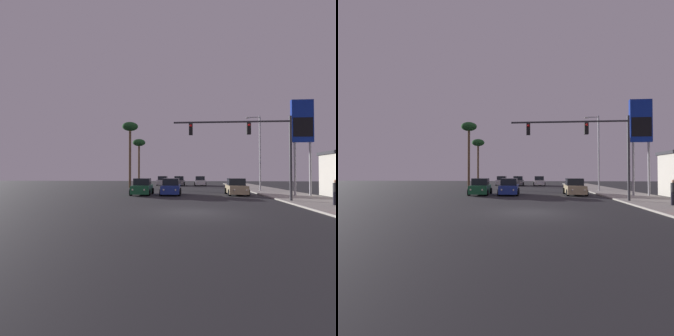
% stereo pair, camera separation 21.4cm
% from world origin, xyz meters
% --- Properties ---
extents(ground_plane, '(120.00, 120.00, 0.00)m').
position_xyz_m(ground_plane, '(0.00, 0.00, 0.00)').
color(ground_plane, '#28282B').
extents(sidewalk_right, '(5.00, 60.00, 0.12)m').
position_xyz_m(sidewalk_right, '(9.50, 10.00, 0.06)').
color(sidewalk_right, '#9E998E').
rests_on(sidewalk_right, ground).
extents(car_silver, '(2.04, 4.33, 1.68)m').
position_xyz_m(car_silver, '(-4.93, 33.40, 0.76)').
color(car_silver, '#B7B7BC').
rests_on(car_silver, ground).
extents(car_white, '(2.04, 4.32, 1.68)m').
position_xyz_m(car_white, '(1.90, 32.56, 0.76)').
color(car_white, silver).
rests_on(car_white, ground).
extents(car_green, '(2.04, 4.34, 1.68)m').
position_xyz_m(car_green, '(-4.96, 11.79, 0.76)').
color(car_green, '#195933').
rests_on(car_green, ground).
extents(car_grey, '(2.04, 4.34, 1.68)m').
position_xyz_m(car_grey, '(-1.85, 32.74, 0.76)').
color(car_grey, slate).
rests_on(car_grey, ground).
extents(car_tan, '(2.04, 4.34, 1.68)m').
position_xyz_m(car_tan, '(4.65, 12.32, 0.76)').
color(car_tan, tan).
rests_on(car_tan, ground).
extents(car_blue, '(2.04, 4.31, 1.68)m').
position_xyz_m(car_blue, '(-2.01, 11.87, 0.76)').
color(car_blue, navy).
rests_on(car_blue, ground).
extents(traffic_light_mast, '(9.09, 0.36, 6.50)m').
position_xyz_m(traffic_light_mast, '(4.89, 5.81, 4.82)').
color(traffic_light_mast, '#38383D').
rests_on(traffic_light_mast, sidewalk_right).
extents(street_lamp, '(1.74, 0.24, 9.00)m').
position_xyz_m(street_lamp, '(8.25, 17.29, 5.12)').
color(street_lamp, '#99999E').
rests_on(street_lamp, sidewalk_right).
extents(gas_station_sign, '(2.00, 0.42, 9.00)m').
position_xyz_m(gas_station_sign, '(10.45, 10.52, 6.62)').
color(gas_station_sign, '#99999E').
rests_on(gas_station_sign, sidewalk_right).
extents(pedestrian_on_sidewalk, '(0.34, 0.32, 1.67)m').
position_xyz_m(pedestrian_on_sidewalk, '(9.35, 3.03, 1.03)').
color(pedestrian_on_sidewalk, '#23232D').
rests_on(pedestrian_on_sidewalk, sidewalk_right).
extents(palm_tree_far, '(2.40, 2.40, 8.69)m').
position_xyz_m(palm_tree_far, '(-9.52, 34.00, 7.54)').
color(palm_tree_far, brown).
rests_on(palm_tree_far, ground).
extents(palm_tree_mid, '(2.40, 2.40, 9.95)m').
position_xyz_m(palm_tree_mid, '(-8.99, 24.00, 8.65)').
color(palm_tree_mid, brown).
rests_on(palm_tree_mid, ground).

